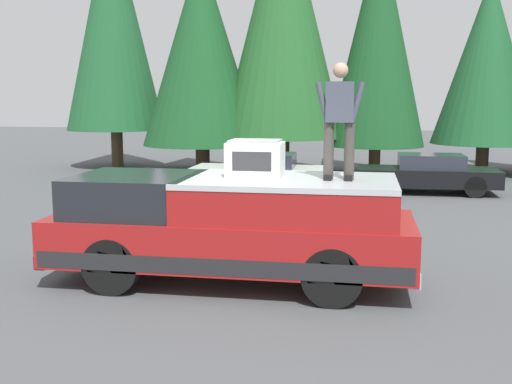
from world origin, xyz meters
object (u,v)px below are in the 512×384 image
person_on_truck_bed (340,118)px  parked_car_white (261,172)px  pickup_truck (232,227)px  compressor_unit (255,158)px  parked_car_black (428,174)px

person_on_truck_bed → parked_car_white: bearing=16.1°
pickup_truck → parked_car_white: size_ratio=1.35×
compressor_unit → person_on_truck_bed: size_ratio=0.50×
compressor_unit → parked_car_black: compressor_unit is taller
compressor_unit → person_on_truck_bed: bearing=-98.8°
pickup_truck → parked_car_white: (9.29, 1.08, -0.29)m
person_on_truck_bed → parked_car_white: size_ratio=0.41×
person_on_truck_bed → pickup_truck: bearing=88.6°
person_on_truck_bed → parked_car_white: person_on_truck_bed is taller
parked_car_black → parked_car_white: same height
parked_car_black → parked_car_white: (-0.50, 4.98, 0.00)m
pickup_truck → compressor_unit: (0.16, -0.34, 1.05)m
compressor_unit → parked_car_black: bearing=-20.2°
person_on_truck_bed → compressor_unit: bearing=81.2°
pickup_truck → compressor_unit: size_ratio=6.60×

